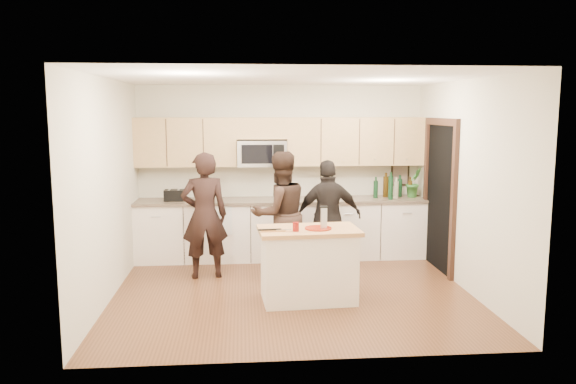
{
  "coord_description": "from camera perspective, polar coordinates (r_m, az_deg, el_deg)",
  "views": [
    {
      "loc": [
        -0.63,
        -6.92,
        2.31
      ],
      "look_at": [
        -0.02,
        0.35,
        1.25
      ],
      "focal_mm": 35.0,
      "sensor_mm": 36.0,
      "label": 1
    }
  ],
  "objects": [
    {
      "name": "box_grater",
      "position": [
        6.72,
        3.66,
        -2.52
      ],
      "size": [
        0.09,
        0.06,
        0.26
      ],
      "color": "silver",
      "rests_on": "red_plate"
    },
    {
      "name": "woman_center",
      "position": [
        7.83,
        -0.81,
        -2.26
      ],
      "size": [
        1.03,
        0.92,
        1.75
      ],
      "primitive_type": "imported",
      "rotation": [
        0.0,
        0.0,
        3.49
      ],
      "color": "black",
      "rests_on": "ground"
    },
    {
      "name": "woman_left",
      "position": [
        7.81,
        -8.48,
        -2.37
      ],
      "size": [
        0.69,
        0.51,
        1.75
      ],
      "primitive_type": "imported",
      "rotation": [
        0.0,
        0.0,
        3.29
      ],
      "color": "black",
      "rests_on": "ground"
    },
    {
      "name": "upper_cabinetry",
      "position": [
        8.79,
        -0.45,
        5.25
      ],
      "size": [
        4.5,
        0.33,
        0.75
      ],
      "color": "tan",
      "rests_on": "ground"
    },
    {
      "name": "floor",
      "position": [
        7.32,
        0.4,
        -10.09
      ],
      "size": [
        4.5,
        4.5,
        0.0
      ],
      "primitive_type": "plane",
      "color": "brown",
      "rests_on": "ground"
    },
    {
      "name": "orchid",
      "position": [
        9.13,
        12.66,
        0.96
      ],
      "size": [
        0.32,
        0.29,
        0.47
      ],
      "primitive_type": "imported",
      "rotation": [
        0.0,
        0.0,
        0.35
      ],
      "color": "#33732E",
      "rests_on": "back_cabinetry"
    },
    {
      "name": "cutting_board",
      "position": [
        6.65,
        -1.58,
        -3.86
      ],
      "size": [
        0.3,
        0.2,
        0.02
      ],
      "primitive_type": "cube",
      "rotation": [
        0.0,
        0.0,
        0.06
      ],
      "color": "#B2894A",
      "rests_on": "island"
    },
    {
      "name": "woman_right",
      "position": [
        8.02,
        4.13,
        -2.51
      ],
      "size": [
        0.97,
        0.45,
        1.62
      ],
      "primitive_type": "imported",
      "rotation": [
        0.0,
        0.0,
        3.21
      ],
      "color": "black",
      "rests_on": "ground"
    },
    {
      "name": "red_plate",
      "position": [
        6.75,
        3.08,
        -3.69
      ],
      "size": [
        0.32,
        0.32,
        0.02
      ],
      "primitive_type": "cylinder",
      "color": "maroon",
      "rests_on": "island"
    },
    {
      "name": "tongs",
      "position": [
        6.57,
        -1.88,
        -3.84
      ],
      "size": [
        0.27,
        0.05,
        0.02
      ],
      "primitive_type": "cube",
      "rotation": [
        0.0,
        0.0,
        0.06
      ],
      "color": "black",
      "rests_on": "cutting_board"
    },
    {
      "name": "bottle_cluster",
      "position": [
        9.0,
        10.51,
        0.58
      ],
      "size": [
        0.63,
        0.37,
        0.43
      ],
      "color": "black",
      "rests_on": "back_cabinetry"
    },
    {
      "name": "drink_glass",
      "position": [
        6.6,
        0.8,
        -3.55
      ],
      "size": [
        0.08,
        0.08,
        0.11
      ],
      "primitive_type": "cylinder",
      "color": "maroon",
      "rests_on": "island"
    },
    {
      "name": "framed_picture",
      "position": [
        9.32,
        11.32,
        1.79
      ],
      "size": [
        0.3,
        0.03,
        0.38
      ],
      "color": "black",
      "rests_on": "ground"
    },
    {
      "name": "island",
      "position": [
        6.88,
        2.09,
        -7.36
      ],
      "size": [
        1.24,
        0.77,
        0.9
      ],
      "rotation": [
        0.0,
        0.0,
        0.06
      ],
      "color": "white",
      "rests_on": "ground"
    },
    {
      "name": "dish_towel",
      "position": [
        8.56,
        -6.86,
        -1.92
      ],
      "size": [
        0.34,
        0.6,
        0.48
      ],
      "color": "white",
      "rests_on": "ground"
    },
    {
      "name": "back_cabinetry",
      "position": [
        8.82,
        -0.59,
        -3.73
      ],
      "size": [
        4.5,
        0.66,
        0.94
      ],
      "color": "white",
      "rests_on": "ground"
    },
    {
      "name": "room_shell",
      "position": [
        6.97,
        0.41,
        3.53
      ],
      "size": [
        4.52,
        4.02,
        2.71
      ],
      "color": "beige",
      "rests_on": "ground"
    },
    {
      "name": "doorway",
      "position": [
        8.4,
        15.16,
        0.13
      ],
      "size": [
        0.06,
        1.25,
        2.2
      ],
      "color": "black",
      "rests_on": "ground"
    },
    {
      "name": "toaster",
      "position": [
        8.74,
        -11.49,
        -0.32
      ],
      "size": [
        0.29,
        0.21,
        0.17
      ],
      "color": "black",
      "rests_on": "back_cabinetry"
    },
    {
      "name": "microwave",
      "position": [
        8.75,
        -2.68,
        3.96
      ],
      "size": [
        0.76,
        0.41,
        0.4
      ],
      "color": "silver",
      "rests_on": "ground"
    },
    {
      "name": "knife",
      "position": [
        6.58,
        -0.41,
        -3.86
      ],
      "size": [
        0.19,
        0.03,
        0.01
      ],
      "primitive_type": "cube",
      "rotation": [
        0.0,
        0.0,
        0.06
      ],
      "color": "silver",
      "rests_on": "cutting_board"
    }
  ]
}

